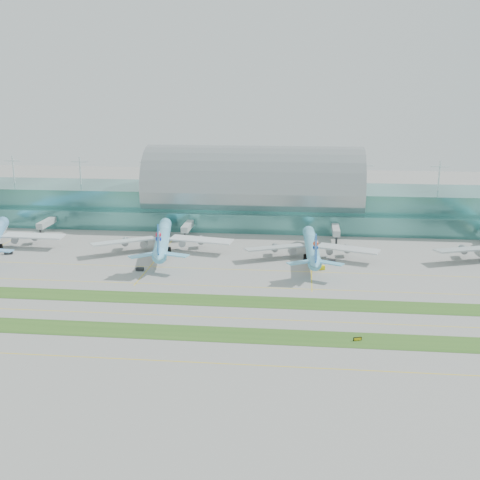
# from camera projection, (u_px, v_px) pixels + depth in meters

# --- Properties ---
(ground) EXTENTS (700.00, 700.00, 0.00)m
(ground) POSITION_uv_depth(u_px,v_px,m) (224.00, 303.00, 215.54)
(ground) COLOR gray
(ground) RESTS_ON ground
(terminal) EXTENTS (340.00, 69.10, 36.00)m
(terminal) POSITION_uv_depth(u_px,v_px,m) (254.00, 198.00, 335.86)
(terminal) COLOR #3D7A75
(terminal) RESTS_ON ground
(grass_strip_near) EXTENTS (420.00, 12.00, 0.08)m
(grass_strip_near) POSITION_uv_depth(u_px,v_px,m) (212.00, 334.00, 188.58)
(grass_strip_near) COLOR #2D591E
(grass_strip_near) RESTS_ON ground
(grass_strip_far) EXTENTS (420.00, 12.00, 0.08)m
(grass_strip_far) POSITION_uv_depth(u_px,v_px,m) (225.00, 301.00, 217.45)
(grass_strip_far) COLOR #2D591E
(grass_strip_far) RESTS_ON ground
(taxiline_a) EXTENTS (420.00, 0.35, 0.01)m
(taxiline_a) POSITION_uv_depth(u_px,v_px,m) (202.00, 363.00, 169.35)
(taxiline_a) COLOR yellow
(taxiline_a) RESTS_ON ground
(taxiline_b) EXTENTS (420.00, 0.35, 0.01)m
(taxiline_b) POSITION_uv_depth(u_px,v_px,m) (219.00, 317.00, 202.06)
(taxiline_b) COLOR yellow
(taxiline_b) RESTS_ON ground
(taxiline_c) EXTENTS (420.00, 0.35, 0.01)m
(taxiline_c) POSITION_uv_depth(u_px,v_px,m) (230.00, 286.00, 232.85)
(taxiline_c) COLOR yellow
(taxiline_c) RESTS_ON ground
(taxiline_d) EXTENTS (420.00, 0.35, 0.01)m
(taxiline_d) POSITION_uv_depth(u_px,v_px,m) (236.00, 269.00, 254.02)
(taxiline_d) COLOR yellow
(taxiline_d) RESTS_ON ground
(airliner_b) EXTENTS (65.05, 74.70, 20.66)m
(airliner_b) POSITION_uv_depth(u_px,v_px,m) (163.00, 238.00, 280.65)
(airliner_b) COLOR #6FCCF6
(airliner_b) RESTS_ON ground
(airliner_c) EXTENTS (60.37, 68.54, 18.87)m
(airliner_c) POSITION_uv_depth(u_px,v_px,m) (311.00, 245.00, 269.48)
(airliner_c) COLOR #65BCDF
(airliner_c) RESTS_ON ground
(gse_b) EXTENTS (3.93, 2.59, 1.49)m
(gse_b) POSITION_uv_depth(u_px,v_px,m) (9.00, 253.00, 276.69)
(gse_b) COLOR black
(gse_b) RESTS_ON ground
(gse_c) EXTENTS (3.23, 1.76, 1.42)m
(gse_c) POSITION_uv_depth(u_px,v_px,m) (140.00, 269.00, 252.24)
(gse_c) COLOR black
(gse_c) RESTS_ON ground
(gse_d) EXTENTS (3.93, 2.89, 1.54)m
(gse_d) POSITION_uv_depth(u_px,v_px,m) (162.00, 259.00, 267.06)
(gse_d) COLOR black
(gse_d) RESTS_ON ground
(gse_e) EXTENTS (3.80, 2.67, 1.69)m
(gse_e) POSITION_uv_depth(u_px,v_px,m) (321.00, 268.00, 253.87)
(gse_e) COLOR yellow
(gse_e) RESTS_ON ground
(gse_f) EXTENTS (3.80, 2.31, 1.37)m
(gse_f) POSITION_uv_depth(u_px,v_px,m) (331.00, 261.00, 263.64)
(gse_f) COLOR black
(gse_f) RESTS_ON ground
(taxiway_sign_east) EXTENTS (2.66, 1.01, 1.14)m
(taxiway_sign_east) POSITION_uv_depth(u_px,v_px,m) (358.00, 339.00, 183.64)
(taxiway_sign_east) COLOR black
(taxiway_sign_east) RESTS_ON ground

